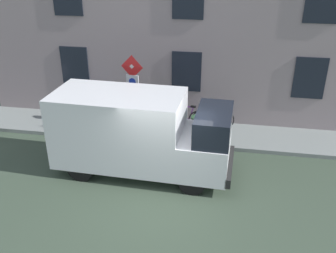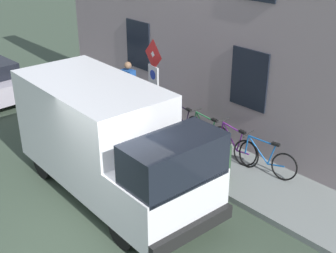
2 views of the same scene
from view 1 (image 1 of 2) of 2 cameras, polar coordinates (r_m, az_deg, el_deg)
ground_plane at (r=10.64m, az=-0.90°, el=-10.71°), size 80.00×80.00×0.00m
sidewalk_slab at (r=13.94m, az=2.14°, el=-0.90°), size 1.96×17.93×0.14m
building_facade at (r=14.10m, az=3.13°, el=13.39°), size 0.75×15.93×6.62m
sign_post_stacked at (r=12.75m, az=-5.35°, el=6.17°), size 0.19×0.56×2.87m
delivery_van at (r=11.19m, az=-4.47°, el=-0.82°), size 2.18×5.39×2.50m
bicycle_blue at (r=14.05m, az=6.58°, el=1.16°), size 0.50×1.72×0.89m
bicycle_purple at (r=14.13m, az=2.80°, el=1.44°), size 0.47×1.71×0.89m
bicycle_green at (r=14.26m, az=-0.93°, el=1.71°), size 0.46×1.71×0.89m
bicycle_black at (r=14.45m, az=-4.58°, el=1.97°), size 0.49×1.71×0.89m
pedestrian at (r=14.60m, az=-12.89°, el=4.02°), size 0.31×0.43×1.72m
litter_bin at (r=13.09m, az=4.41°, el=-0.30°), size 0.44×0.44×0.90m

